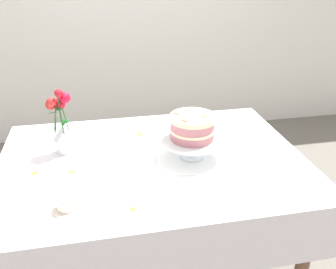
% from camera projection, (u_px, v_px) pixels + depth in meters
% --- Properties ---
extents(dining_table, '(1.40, 1.00, 0.74)m').
position_uv_depth(dining_table, '(154.00, 177.00, 1.71)').
color(dining_table, white).
rests_on(dining_table, ground).
extents(linen_napkin, '(0.37, 0.37, 0.00)m').
position_uv_depth(linen_napkin, '(192.00, 157.00, 1.70)').
color(linen_napkin, white).
rests_on(linen_napkin, dining_table).
extents(cake_stand, '(0.29, 0.29, 0.10)m').
position_uv_depth(cake_stand, '(192.00, 142.00, 1.67)').
color(cake_stand, silver).
rests_on(cake_stand, linen_napkin).
extents(layer_cake, '(0.21, 0.21, 0.12)m').
position_uv_depth(layer_cake, '(192.00, 127.00, 1.63)').
color(layer_cake, '#CC7A84').
rests_on(layer_cake, cake_stand).
extents(flower_vase, '(0.12, 0.09, 0.32)m').
position_uv_depth(flower_vase, '(61.00, 123.00, 1.68)').
color(flower_vase, silver).
rests_on(flower_vase, dining_table).
extents(teacup, '(0.12, 0.11, 0.06)m').
position_uv_depth(teacup, '(67.00, 203.00, 1.34)').
color(teacup, silver).
rests_on(teacup, dining_table).
extents(loose_petal_0, '(0.02, 0.03, 0.00)m').
position_uv_depth(loose_petal_0, '(133.00, 209.00, 1.35)').
color(loose_petal_0, yellow).
rests_on(loose_petal_0, dining_table).
extents(loose_petal_1, '(0.04, 0.04, 0.00)m').
position_uv_depth(loose_petal_1, '(72.00, 172.00, 1.58)').
color(loose_petal_1, yellow).
rests_on(loose_petal_1, dining_table).
extents(loose_petal_2, '(0.03, 0.05, 0.00)m').
position_uv_depth(loose_petal_2, '(140.00, 134.00, 1.92)').
color(loose_petal_2, orange).
rests_on(loose_petal_2, dining_table).
extents(loose_petal_3, '(0.04, 0.04, 0.01)m').
position_uv_depth(loose_petal_3, '(35.00, 173.00, 1.57)').
color(loose_petal_3, orange).
rests_on(loose_petal_3, dining_table).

